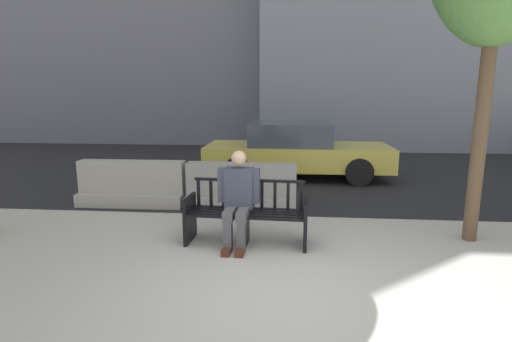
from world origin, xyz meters
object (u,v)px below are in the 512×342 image
(street_bench, at_px, (247,216))
(jersey_barrier_centre, at_px, (241,190))
(jersey_barrier_left, at_px, (133,187))
(car_sedan_mid, at_px, (295,151))
(seated_person, at_px, (238,196))

(street_bench, height_order, jersey_barrier_centre, street_bench)
(jersey_barrier_left, distance_m, car_sedan_mid, 4.16)
(jersey_barrier_left, height_order, car_sedan_mid, car_sedan_mid)
(seated_person, relative_size, jersey_barrier_centre, 0.66)
(seated_person, bearing_deg, street_bench, 24.49)
(street_bench, height_order, jersey_barrier_left, street_bench)
(seated_person, bearing_deg, car_sedan_mid, 79.84)
(car_sedan_mid, bearing_deg, jersey_barrier_left, -138.21)
(car_sedan_mid, bearing_deg, seated_person, -100.16)
(street_bench, relative_size, car_sedan_mid, 0.38)
(street_bench, relative_size, jersey_barrier_centre, 0.85)
(jersey_barrier_centre, xyz_separation_m, car_sedan_mid, (1.01, 2.83, 0.33))
(jersey_barrier_left, bearing_deg, street_bench, -37.02)
(street_bench, height_order, car_sedan_mid, car_sedan_mid)
(seated_person, xyz_separation_m, car_sedan_mid, (0.83, 4.61, -0.02))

